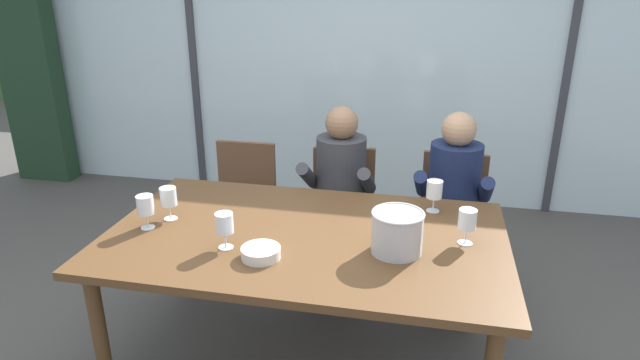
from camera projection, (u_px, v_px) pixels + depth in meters
ground at (339, 268)px, 3.82m from camera, size 14.00×14.00×0.00m
window_glass_panel at (369, 55)px, 4.61m from camera, size 7.14×0.03×2.60m
window_mullion_left at (193, 50)px, 4.90m from camera, size 0.06×0.06×2.60m
window_mullion_right at (569, 61)px, 4.28m from camera, size 0.06×0.06×2.60m
hillside_vineyard at (399, 54)px, 8.57m from camera, size 13.14×2.40×1.52m
curtain_heavy_drape at (26, 48)px, 5.06m from camera, size 0.56×0.20×2.60m
dining_table at (305, 246)px, 2.66m from camera, size 1.94×1.16×0.76m
chair_near_curtain at (243, 196)px, 3.75m from camera, size 0.44×0.44×0.86m
chair_left_of_center at (343, 204)px, 3.62m from camera, size 0.50×0.50×0.86m
chair_center at (451, 211)px, 3.52m from camera, size 0.46×0.46×0.86m
person_charcoal_jacket at (338, 187)px, 3.44m from camera, size 0.47×0.62×1.18m
person_navy_polo at (453, 196)px, 3.31m from camera, size 0.48×0.62×1.18m
ice_bucket_primary at (397, 232)px, 2.43m from camera, size 0.24×0.24×0.20m
tasting_bowl at (261, 253)px, 2.40m from camera, size 0.18×0.18×0.05m
wine_glass_by_left_taster at (224, 225)px, 2.45m from camera, size 0.08×0.08×0.17m
wine_glass_near_bucket at (145, 206)px, 2.65m from camera, size 0.08×0.08×0.17m
wine_glass_center_pour at (168, 198)px, 2.75m from camera, size 0.08×0.08×0.17m
wine_glass_by_right_taster at (467, 221)px, 2.49m from camera, size 0.08×0.08×0.17m
wine_glass_spare_empty at (434, 191)px, 2.84m from camera, size 0.08×0.08×0.17m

